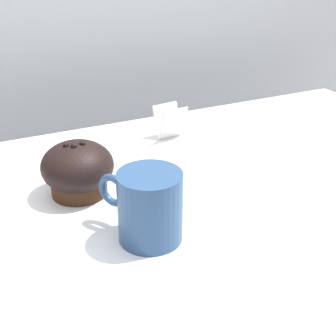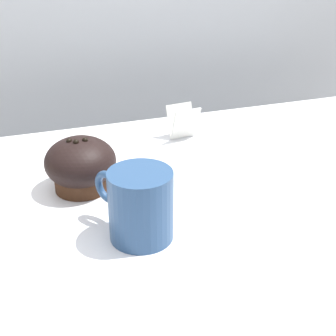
{
  "view_description": "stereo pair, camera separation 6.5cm",
  "coord_description": "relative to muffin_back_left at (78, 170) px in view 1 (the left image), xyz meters",
  "views": [
    {
      "loc": [
        -0.31,
        -0.5,
        1.27
      ],
      "look_at": [
        -0.06,
        0.02,
        0.97
      ],
      "focal_mm": 50.0,
      "sensor_mm": 36.0,
      "label": 1
    },
    {
      "loc": [
        -0.25,
        -0.53,
        1.27
      ],
      "look_at": [
        -0.06,
        0.02,
        0.97
      ],
      "focal_mm": 50.0,
      "sensor_mm": 36.0,
      "label": 2
    }
  ],
  "objects": [
    {
      "name": "wall_back",
      "position": [
        0.17,
        0.52,
        -0.06
      ],
      "size": [
        3.2,
        0.1,
        1.8
      ],
      "primitive_type": "cube",
      "color": "silver",
      "rests_on": "ground"
    },
    {
      "name": "coffee_cup",
      "position": [
        0.05,
        -0.14,
        0.01
      ],
      "size": [
        0.08,
        0.11,
        0.09
      ],
      "color": "navy",
      "rests_on": "display_counter"
    },
    {
      "name": "muffin_back_left",
      "position": [
        0.0,
        0.0,
        0.0
      ],
      "size": [
        0.1,
        0.1,
        0.08
      ],
      "color": "#3A2113",
      "rests_on": "display_counter"
    },
    {
      "name": "price_card",
      "position": [
        0.2,
        0.13,
        -0.01
      ],
      "size": [
        0.05,
        0.05,
        0.06
      ],
      "color": "white",
      "rests_on": "display_counter"
    }
  ]
}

